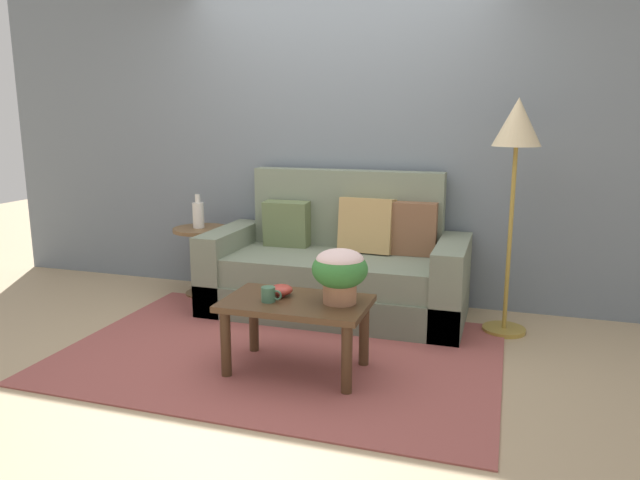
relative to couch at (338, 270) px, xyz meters
name	(u,v)px	position (x,y,z in m)	size (l,w,h in m)	color
ground_plane	(282,352)	(-0.12, -0.89, -0.33)	(14.00, 14.00, 0.00)	tan
wall_back	(341,117)	(-0.12, 0.47, 1.16)	(6.40, 0.12, 2.98)	slate
area_rug	(281,352)	(-0.12, -0.92, -0.33)	(2.75, 1.88, 0.01)	#994C47
couch	(338,270)	(0.00, 0.00, 0.00)	(1.97, 0.87, 1.08)	#626B59
coffee_table	(296,313)	(0.08, -1.15, 0.03)	(0.85, 0.52, 0.44)	#442D1B
side_table	(202,249)	(-1.21, 0.07, 0.07)	(0.47, 0.47, 0.58)	brown
floor_lamp	(516,142)	(1.25, -0.07, 1.00)	(0.32, 0.32, 1.62)	olive
potted_plant	(340,270)	(0.33, -1.11, 0.31)	(0.32, 0.32, 0.32)	#A36B4C
coffee_mug	(269,294)	(-0.07, -1.22, 0.15)	(0.13, 0.08, 0.09)	#3D664C
snack_bowl	(281,290)	(-0.04, -1.09, 0.15)	(0.14, 0.14, 0.07)	#B2382D
table_vase	(198,214)	(-1.23, 0.07, 0.36)	(0.09, 0.09, 0.28)	silver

